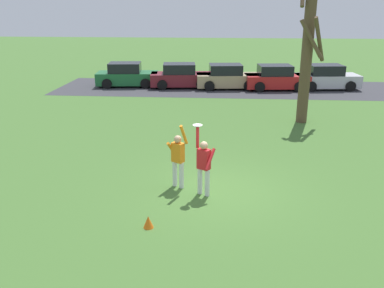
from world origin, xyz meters
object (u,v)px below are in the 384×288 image
(person_catcher, at_px, (204,164))
(parked_car_tan, at_px, (227,77))
(parked_car_silver, at_px, (326,78))
(field_cone_orange, at_px, (148,222))
(bare_tree_tall, at_px, (307,55))
(person_defender, at_px, (178,157))
(parked_car_red, at_px, (276,78))
(parked_car_maroon, at_px, (181,77))
(frisbee_disc, at_px, (198,125))
(parked_car_green, at_px, (127,75))

(person_catcher, bearing_deg, parked_car_tan, -60.32)
(parked_car_silver, relative_size, field_cone_orange, 13.35)
(parked_car_tan, relative_size, bare_tree_tall, 0.67)
(person_defender, distance_m, parked_car_silver, 18.18)
(person_catcher, bearing_deg, parked_car_red, -71.31)
(parked_car_tan, bearing_deg, parked_car_silver, -3.23)
(parked_car_maroon, xyz_separation_m, parked_car_red, (6.30, -0.21, 0.00))
(person_defender, bearing_deg, field_cone_orange, -68.53)
(parked_car_tan, distance_m, bare_tree_tall, 9.18)
(bare_tree_tall, relative_size, field_cone_orange, 20.04)
(person_defender, bearing_deg, parked_car_silver, 95.92)
(parked_car_maroon, relative_size, parked_car_silver, 1.00)
(person_defender, bearing_deg, bare_tree_tall, 89.38)
(parked_car_maroon, relative_size, parked_car_tan, 1.00)
(person_defender, height_order, bare_tree_tall, bare_tree_tall)
(parked_car_tan, bearing_deg, frisbee_disc, -99.30)
(parked_car_maroon, bearing_deg, field_cone_orange, -92.79)
(parked_car_green, bearing_deg, bare_tree_tall, -45.18)
(parked_car_red, xyz_separation_m, parked_car_silver, (3.31, 0.43, 0.00))
(parked_car_green, relative_size, parked_car_maroon, 1.00)
(parked_car_red, bearing_deg, parked_car_green, 171.77)
(person_defender, height_order, parked_car_silver, person_defender)
(person_catcher, xyz_separation_m, parked_car_tan, (0.69, 16.48, -0.25))
(parked_car_tan, relative_size, parked_car_silver, 1.00)
(parked_car_maroon, relative_size, parked_car_red, 1.00)
(person_defender, xyz_separation_m, frisbee_disc, (0.61, -0.38, 1.11))
(parked_car_green, height_order, bare_tree_tall, bare_tree_tall)
(parked_car_red, bearing_deg, person_catcher, -109.60)
(parked_car_tan, bearing_deg, bare_tree_tall, -72.58)
(parked_car_maroon, distance_m, parked_car_silver, 9.61)
(person_defender, height_order, parked_car_red, person_defender)
(person_catcher, relative_size, frisbee_disc, 7.58)
(parked_car_maroon, xyz_separation_m, parked_car_silver, (9.61, 0.21, 0.00))
(bare_tree_tall, distance_m, field_cone_orange, 12.14)
(parked_car_red, distance_m, bare_tree_tall, 8.39)
(parked_car_red, bearing_deg, parked_car_tan, 172.21)
(person_catcher, bearing_deg, parked_car_maroon, -49.71)
(person_defender, height_order, parked_car_maroon, person_defender)
(person_defender, height_order, frisbee_disc, frisbee_disc)
(person_catcher, height_order, bare_tree_tall, bare_tree_tall)
(field_cone_orange, bearing_deg, parked_car_green, 104.46)
(parked_car_green, xyz_separation_m, parked_car_tan, (6.81, -0.26, 0.00))
(frisbee_disc, height_order, parked_car_red, frisbee_disc)
(parked_car_maroon, distance_m, parked_car_tan, 3.09)
(parked_car_red, distance_m, parked_car_silver, 3.34)
(parked_car_silver, distance_m, field_cone_orange, 20.68)
(parked_car_maroon, bearing_deg, frisbee_disc, -88.60)
(parked_car_green, height_order, parked_car_maroon, same)
(person_defender, bearing_deg, parked_car_tan, 116.73)
(parked_car_silver, height_order, field_cone_orange, parked_car_silver)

